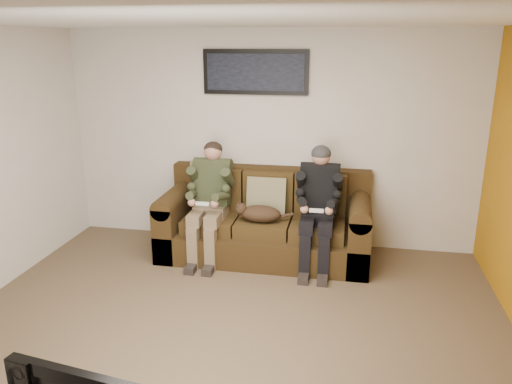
% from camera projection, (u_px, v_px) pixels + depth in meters
% --- Properties ---
extents(floor, '(5.00, 5.00, 0.00)m').
position_uv_depth(floor, '(226.00, 336.00, 4.32)').
color(floor, brown).
rests_on(floor, ground).
extents(ceiling, '(5.00, 5.00, 0.00)m').
position_uv_depth(ceiling, '(220.00, 19.00, 3.56)').
color(ceiling, silver).
rests_on(ceiling, ground).
extents(wall_back, '(5.00, 0.00, 5.00)m').
position_uv_depth(wall_back, '(269.00, 140.00, 6.05)').
color(wall_back, beige).
rests_on(wall_back, ground).
extents(wall_front, '(5.00, 0.00, 5.00)m').
position_uv_depth(wall_front, '(71.00, 369.00, 1.82)').
color(wall_front, beige).
rests_on(wall_front, ground).
extents(sofa, '(2.41, 1.04, 0.99)m').
position_uv_depth(sofa, '(266.00, 223.00, 5.93)').
color(sofa, '#362510').
rests_on(sofa, ground).
extents(throw_pillow, '(0.46, 0.22, 0.46)m').
position_uv_depth(throw_pillow, '(267.00, 196.00, 5.88)').
color(throw_pillow, '#7E7652').
rests_on(throw_pillow, sofa).
extents(throw_blanket, '(0.49, 0.24, 0.09)m').
position_uv_depth(throw_blanket, '(212.00, 164.00, 6.16)').
color(throw_blanket, tan).
rests_on(throw_blanket, sofa).
extents(person_left, '(0.51, 0.87, 1.34)m').
position_uv_depth(person_left, '(210.00, 194.00, 5.73)').
color(person_left, '#7B664D').
rests_on(person_left, sofa).
extents(person_right, '(0.51, 0.86, 1.35)m').
position_uv_depth(person_right, '(319.00, 200.00, 5.51)').
color(person_right, black).
rests_on(person_right, sofa).
extents(cat, '(0.66, 0.26, 0.24)m').
position_uv_depth(cat, '(259.00, 213.00, 5.64)').
color(cat, '#442D1A').
rests_on(cat, sofa).
extents(framed_poster, '(1.25, 0.05, 0.52)m').
position_uv_depth(framed_poster, '(255.00, 72.00, 5.82)').
color(framed_poster, black).
rests_on(framed_poster, wall_back).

